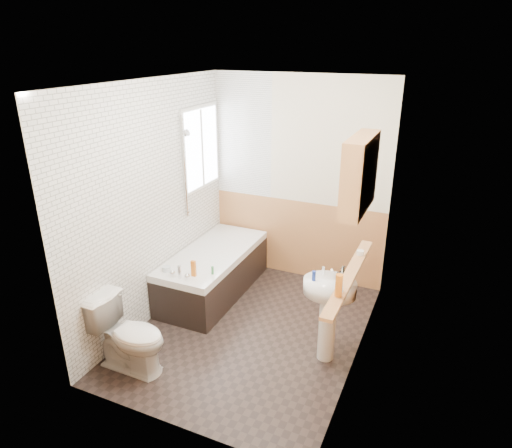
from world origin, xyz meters
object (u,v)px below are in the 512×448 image
object	(u,v)px
sink	(329,304)
medicine_cabinet	(359,174)
pine_shelf	(350,275)
toilet	(129,335)
bathtub	(214,271)

from	to	relation	value
sink	medicine_cabinet	world-z (taller)	medicine_cabinet
pine_shelf	toilet	bearing A→B (deg)	-158.65
pine_shelf	sink	bearing A→B (deg)	141.42
bathtub	pine_shelf	world-z (taller)	pine_shelf
bathtub	medicine_cabinet	xyz separation A→B (m)	(1.74, -0.63, 1.55)
bathtub	sink	distance (m)	1.73
toilet	pine_shelf	size ratio (longest dim) A/B	0.49
toilet	bathtub	bearing A→B (deg)	-0.62
bathtub	toilet	bearing A→B (deg)	-91.13
toilet	medicine_cabinet	bearing A→B (deg)	-63.04
bathtub	toilet	distance (m)	1.52
sink	toilet	bearing A→B (deg)	-162.49
bathtub	sink	world-z (taller)	sink
medicine_cabinet	pine_shelf	bearing A→B (deg)	-81.07
toilet	medicine_cabinet	xyz separation A→B (m)	(1.77, 0.88, 1.48)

